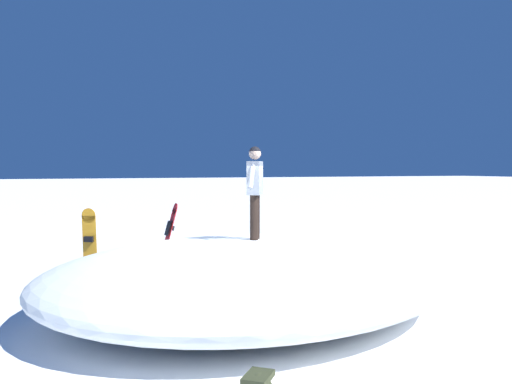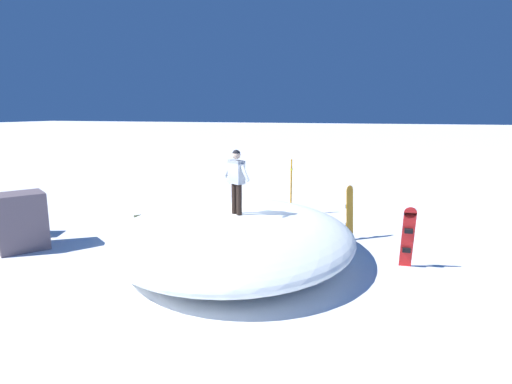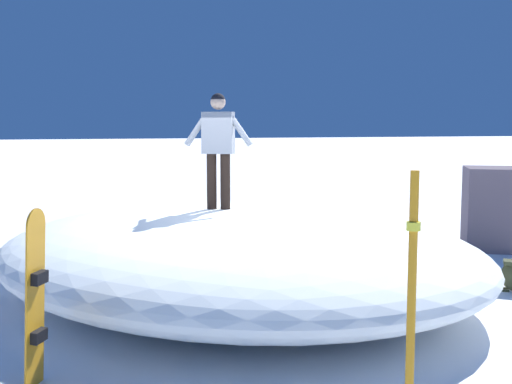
% 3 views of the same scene
% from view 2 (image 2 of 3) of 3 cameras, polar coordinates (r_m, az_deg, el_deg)
% --- Properties ---
extents(ground, '(240.00, 240.00, 0.00)m').
position_cam_2_polar(ground, '(11.61, -0.81, -8.11)').
color(ground, white).
extents(snow_mound, '(8.99, 8.26, 1.20)m').
position_cam_2_polar(snow_mound, '(11.11, -3.18, -5.74)').
color(snow_mound, white).
rests_on(snow_mound, ground).
extents(snowboarder_standing, '(0.60, 0.89, 1.64)m').
position_cam_2_polar(snowboarder_standing, '(10.55, -2.66, 2.12)').
color(snowboarder_standing, black).
rests_on(snowboarder_standing, snow_mound).
extents(snowboard_primary_upright, '(0.31, 0.25, 1.65)m').
position_cam_2_polar(snowboard_primary_upright, '(12.72, 12.54, -2.65)').
color(snowboard_primary_upright, orange).
rests_on(snowboard_primary_upright, ground).
extents(snowboard_secondary_upright, '(0.48, 0.32, 1.60)m').
position_cam_2_polar(snowboard_secondary_upright, '(10.76, 19.88, -5.71)').
color(snowboard_secondary_upright, red).
rests_on(snowboard_secondary_upright, ground).
extents(backpack_near, '(0.58, 0.61, 0.46)m').
position_cam_2_polar(backpack_near, '(14.17, -15.54, -3.99)').
color(backpack_near, '#383D23').
rests_on(backpack_near, ground).
extents(trail_marker_pole, '(0.10, 0.10, 2.08)m').
position_cam_2_polar(trail_marker_pole, '(15.34, 4.78, 0.76)').
color(trail_marker_pole, orange).
rests_on(trail_marker_pole, ground).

